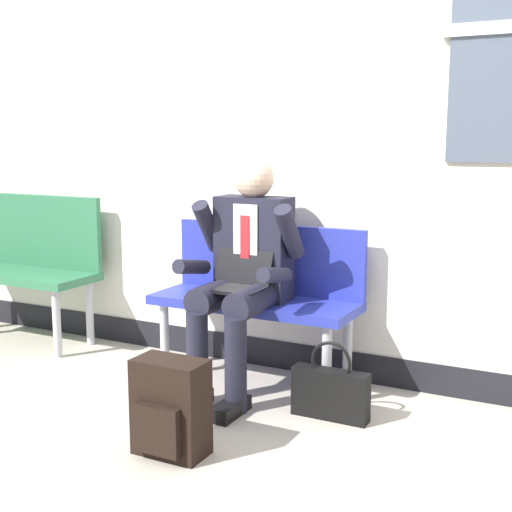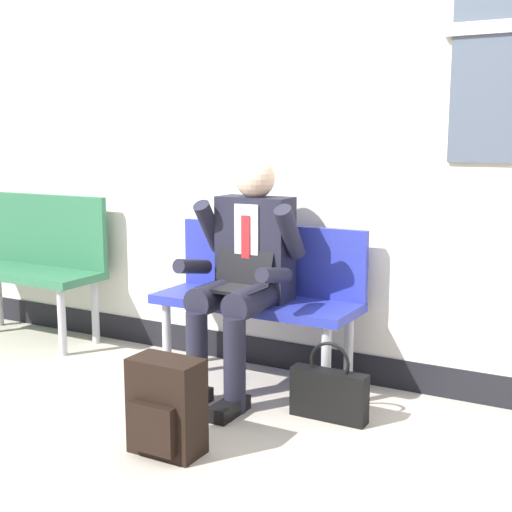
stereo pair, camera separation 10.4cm
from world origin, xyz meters
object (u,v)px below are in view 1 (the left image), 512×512
backpack (170,409)px  person_seated (243,270)px  handbag (330,392)px  bench_with_person (260,290)px  bench_empty (27,258)px

backpack → person_seated: bearing=96.1°
person_seated → handbag: person_seated is taller
backpack → handbag: size_ratio=1.09×
bench_with_person → person_seated: size_ratio=0.92×
bench_empty → handbag: (2.29, -0.34, -0.41)m
bench_with_person → bench_empty: size_ratio=1.06×
person_seated → backpack: bearing=-83.9°
backpack → handbag: (0.46, 0.67, -0.07)m
bench_with_person → handbag: bench_with_person is taller
person_seated → backpack: person_seated is taller
bench_empty → person_seated: bearing=-6.7°
bench_with_person → bench_empty: bearing=179.7°
handbag → backpack: bearing=-124.5°
bench_with_person → person_seated: (0.00, -0.19, 0.14)m
bench_with_person → bench_empty: 1.74m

